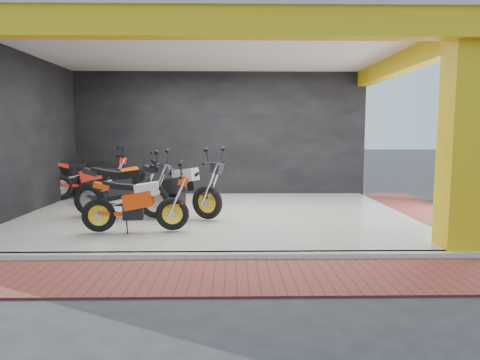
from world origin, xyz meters
name	(u,v)px	position (x,y,z in m)	size (l,w,h in m)	color
ground	(210,242)	(0.00, 0.00, 0.00)	(80.00, 80.00, 0.00)	#2D2D30
showroom_floor	(215,216)	(0.00, 2.00, 0.05)	(8.00, 6.00, 0.10)	white
showroom_ceiling	(214,45)	(0.00, 2.00, 3.60)	(8.40, 6.40, 0.20)	beige
back_wall	(219,135)	(0.00, 5.10, 1.75)	(8.20, 0.20, 3.50)	black
left_wall	(18,136)	(-4.10, 2.00, 1.75)	(0.20, 6.20, 3.50)	black
corner_column	(461,137)	(3.75, -0.75, 1.75)	(0.50, 0.50, 3.50)	gold
header_beam_front	(205,23)	(0.00, -1.00, 3.30)	(8.40, 0.30, 0.40)	gold
header_beam_right	(407,61)	(4.00, 2.00, 3.30)	(0.30, 6.40, 0.40)	gold
floor_kerb	(207,256)	(0.00, -1.02, 0.05)	(8.00, 0.20, 0.10)	white
paver_front	(203,277)	(0.00, -1.80, 0.01)	(9.00, 1.40, 0.03)	#993233
paver_right	(437,216)	(4.80, 2.00, 0.01)	(1.40, 7.00, 0.03)	#993233
moto_hero	(172,198)	(-0.67, 0.32, 0.69)	(1.92, 0.71, 1.18)	#E73D09
moto_row_a	(207,186)	(-0.12, 1.26, 0.79)	(2.25, 0.83, 1.38)	black
moto_row_b	(154,186)	(-1.17, 1.39, 0.77)	(2.18, 0.81, 1.33)	black
moto_row_c	(148,178)	(-1.71, 3.48, 0.70)	(1.97, 0.73, 1.21)	black
moto_row_d	(115,173)	(-2.80, 4.49, 0.75)	(2.12, 0.79, 1.30)	red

